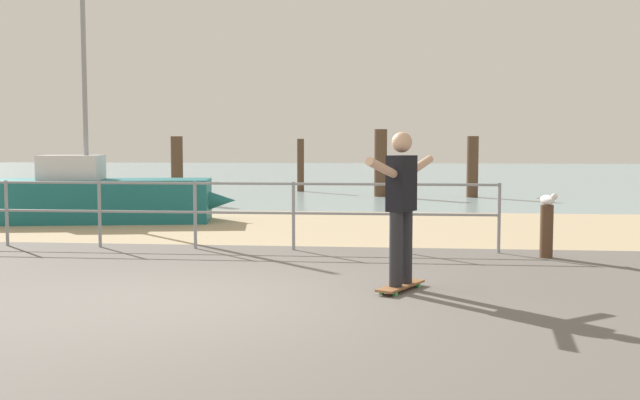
{
  "coord_description": "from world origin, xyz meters",
  "views": [
    {
      "loc": [
        1.95,
        -7.0,
        1.58
      ],
      "look_at": [
        1.02,
        2.0,
        0.9
      ],
      "focal_mm": 40.12,
      "sensor_mm": 36.0,
      "label": 1
    }
  ],
  "objects_px": {
    "sailboat": "(110,198)",
    "skateboarder": "(401,199)",
    "bollard_short": "(546,232)",
    "seagull": "(548,200)",
    "skateboard": "(401,286)"
  },
  "relations": [
    {
      "from": "skateboard",
      "to": "skateboarder",
      "type": "relative_size",
      "value": 0.49
    },
    {
      "from": "sailboat",
      "to": "seagull",
      "type": "height_order",
      "value": "sailboat"
    },
    {
      "from": "skateboard",
      "to": "skateboarder",
      "type": "xyz_separation_m",
      "value": [
        -0.0,
        -0.0,
        0.95
      ]
    },
    {
      "from": "seagull",
      "to": "bollard_short",
      "type": "bearing_deg",
      "value": 106.91
    },
    {
      "from": "seagull",
      "to": "sailboat",
      "type": "bearing_deg",
      "value": 153.43
    },
    {
      "from": "sailboat",
      "to": "skateboarder",
      "type": "bearing_deg",
      "value": -47.65
    },
    {
      "from": "skateboard",
      "to": "bollard_short",
      "type": "xyz_separation_m",
      "value": [
        2.05,
        2.53,
        0.31
      ]
    },
    {
      "from": "skateboard",
      "to": "bollard_short",
      "type": "distance_m",
      "value": 3.27
    },
    {
      "from": "sailboat",
      "to": "seagull",
      "type": "relative_size",
      "value": 10.57
    },
    {
      "from": "skateboarder",
      "to": "bollard_short",
      "type": "bearing_deg",
      "value": 50.93
    },
    {
      "from": "skateboarder",
      "to": "bollard_short",
      "type": "xyz_separation_m",
      "value": [
        2.05,
        2.53,
        -0.64
      ]
    },
    {
      "from": "skateboarder",
      "to": "seagull",
      "type": "relative_size",
      "value": 3.44
    },
    {
      "from": "skateboard",
      "to": "bollard_short",
      "type": "height_order",
      "value": "bollard_short"
    },
    {
      "from": "bollard_short",
      "to": "skateboarder",
      "type": "bearing_deg",
      "value": -129.07
    },
    {
      "from": "skateboard",
      "to": "seagull",
      "type": "distance_m",
      "value": 3.34
    }
  ]
}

